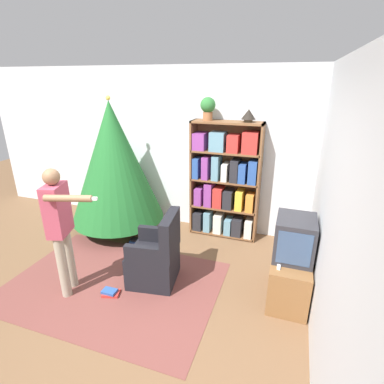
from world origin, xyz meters
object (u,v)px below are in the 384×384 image
(christmas_tree, at_px, (114,163))
(potted_plant, at_px, (208,107))
(bookshelf, at_px, (225,183))
(television, at_px, (295,238))
(armchair, at_px, (156,258))
(standing_person, at_px, (60,223))
(table_lamp, at_px, (249,115))

(christmas_tree, relative_size, potted_plant, 6.60)
(bookshelf, height_order, television, bookshelf)
(armchair, bearing_deg, bookshelf, 152.49)
(armchair, bearing_deg, standing_person, -68.96)
(television, distance_m, standing_person, 2.59)
(armchair, relative_size, standing_person, 0.60)
(television, xyz_separation_m, christmas_tree, (-2.77, 0.83, 0.39))
(bookshelf, xyz_separation_m, armchair, (-0.50, -1.46, -0.57))
(standing_person, height_order, potted_plant, potted_plant)
(television, distance_m, armchair, 1.65)
(standing_person, bearing_deg, christmas_tree, 173.73)
(armchair, distance_m, table_lamp, 2.32)
(bookshelf, xyz_separation_m, table_lamp, (0.30, 0.01, 1.04))
(potted_plant, bearing_deg, television, -42.03)
(potted_plant, distance_m, table_lamp, 0.60)
(christmas_tree, height_order, standing_person, christmas_tree)
(television, height_order, potted_plant, potted_plant)
(christmas_tree, height_order, armchair, christmas_tree)
(christmas_tree, distance_m, table_lamp, 2.18)
(television, relative_size, potted_plant, 1.48)
(bookshelf, bearing_deg, television, -48.69)
(standing_person, bearing_deg, table_lamp, 122.52)
(bookshelf, xyz_separation_m, standing_person, (-1.40, -1.98, 0.01))
(table_lamp, bearing_deg, potted_plant, 180.00)
(television, xyz_separation_m, potted_plant, (-1.37, 1.23, 1.25))
(table_lamp, bearing_deg, standing_person, -130.52)
(christmas_tree, bearing_deg, table_lamp, 11.47)
(armchair, xyz_separation_m, table_lamp, (0.80, 1.47, 1.60))
(armchair, xyz_separation_m, potted_plant, (0.20, 1.47, 1.69))
(standing_person, xyz_separation_m, potted_plant, (1.10, 1.99, 1.11))
(bookshelf, height_order, table_lamp, table_lamp)
(potted_plant, height_order, table_lamp, potted_plant)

